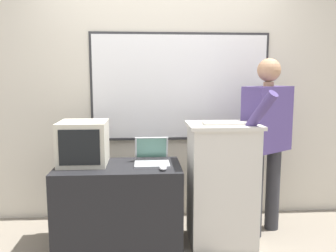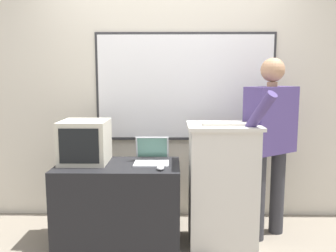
{
  "view_description": "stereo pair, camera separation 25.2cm",
  "coord_description": "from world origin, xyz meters",
  "px_view_note": "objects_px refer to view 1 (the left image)",
  "views": [
    {
      "loc": [
        -0.2,
        -2.49,
        1.46
      ],
      "look_at": [
        0.01,
        0.52,
        1.03
      ],
      "focal_mm": 38.0,
      "sensor_mm": 36.0,
      "label": 1
    },
    {
      "loc": [
        0.06,
        -2.49,
        1.46
      ],
      "look_at": [
        0.01,
        0.52,
        1.03
      ],
      "focal_mm": 38.0,
      "sensor_mm": 36.0,
      "label": 2
    }
  ],
  "objects_px": {
    "computer_mouse_by_laptop": "(163,168)",
    "side_desk": "(119,206)",
    "person_presenter": "(267,134)",
    "crt_monitor": "(84,143)",
    "laptop": "(152,156)",
    "wireless_keyboard": "(228,123)",
    "lectern_podium": "(222,183)"
  },
  "relations": [
    {
      "from": "laptop",
      "to": "crt_monitor",
      "type": "relative_size",
      "value": 0.72
    },
    {
      "from": "person_presenter",
      "to": "laptop",
      "type": "relative_size",
      "value": 5.41
    },
    {
      "from": "laptop",
      "to": "wireless_keyboard",
      "type": "distance_m",
      "value": 0.71
    },
    {
      "from": "wireless_keyboard",
      "to": "computer_mouse_by_laptop",
      "type": "distance_m",
      "value": 0.66
    },
    {
      "from": "computer_mouse_by_laptop",
      "to": "crt_monitor",
      "type": "distance_m",
      "value": 0.73
    },
    {
      "from": "lectern_podium",
      "to": "crt_monitor",
      "type": "relative_size",
      "value": 2.56
    },
    {
      "from": "lectern_podium",
      "to": "wireless_keyboard",
      "type": "height_order",
      "value": "wireless_keyboard"
    },
    {
      "from": "lectern_podium",
      "to": "laptop",
      "type": "distance_m",
      "value": 0.65
    },
    {
      "from": "person_presenter",
      "to": "computer_mouse_by_laptop",
      "type": "distance_m",
      "value": 1.04
    },
    {
      "from": "person_presenter",
      "to": "wireless_keyboard",
      "type": "height_order",
      "value": "person_presenter"
    },
    {
      "from": "side_desk",
      "to": "wireless_keyboard",
      "type": "xyz_separation_m",
      "value": [
        0.92,
        -0.05,
        0.71
      ]
    },
    {
      "from": "laptop",
      "to": "computer_mouse_by_laptop",
      "type": "distance_m",
      "value": 0.26
    },
    {
      "from": "computer_mouse_by_laptop",
      "to": "crt_monitor",
      "type": "bearing_deg",
      "value": 159.64
    },
    {
      "from": "person_presenter",
      "to": "crt_monitor",
      "type": "distance_m",
      "value": 1.63
    },
    {
      "from": "side_desk",
      "to": "crt_monitor",
      "type": "height_order",
      "value": "crt_monitor"
    },
    {
      "from": "side_desk",
      "to": "wireless_keyboard",
      "type": "height_order",
      "value": "wireless_keyboard"
    },
    {
      "from": "side_desk",
      "to": "laptop",
      "type": "height_order",
      "value": "laptop"
    },
    {
      "from": "person_presenter",
      "to": "computer_mouse_by_laptop",
      "type": "relative_size",
      "value": 16.13
    },
    {
      "from": "side_desk",
      "to": "computer_mouse_by_laptop",
      "type": "distance_m",
      "value": 0.55
    },
    {
      "from": "side_desk",
      "to": "lectern_podium",
      "type": "bearing_deg",
      "value": 0.67
    },
    {
      "from": "laptop",
      "to": "lectern_podium",
      "type": "bearing_deg",
      "value": -4.87
    },
    {
      "from": "lectern_podium",
      "to": "crt_monitor",
      "type": "distance_m",
      "value": 1.24
    },
    {
      "from": "side_desk",
      "to": "crt_monitor",
      "type": "distance_m",
      "value": 0.62
    },
    {
      "from": "computer_mouse_by_laptop",
      "to": "side_desk",
      "type": "bearing_deg",
      "value": 154.12
    },
    {
      "from": "person_presenter",
      "to": "laptop",
      "type": "xyz_separation_m",
      "value": [
        -1.05,
        -0.1,
        -0.17
      ]
    },
    {
      "from": "laptop",
      "to": "side_desk",
      "type": "bearing_deg",
      "value": -167.67
    },
    {
      "from": "laptop",
      "to": "wireless_keyboard",
      "type": "xyz_separation_m",
      "value": [
        0.63,
        -0.11,
        0.3
      ]
    },
    {
      "from": "crt_monitor",
      "to": "lectern_podium",
      "type": "bearing_deg",
      "value": -2.77
    },
    {
      "from": "lectern_podium",
      "to": "side_desk",
      "type": "distance_m",
      "value": 0.91
    },
    {
      "from": "person_presenter",
      "to": "wireless_keyboard",
      "type": "xyz_separation_m",
      "value": [
        -0.41,
        -0.21,
        0.13
      ]
    },
    {
      "from": "side_desk",
      "to": "person_presenter",
      "type": "height_order",
      "value": "person_presenter"
    },
    {
      "from": "lectern_podium",
      "to": "wireless_keyboard",
      "type": "xyz_separation_m",
      "value": [
        0.03,
        -0.06,
        0.54
      ]
    }
  ]
}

